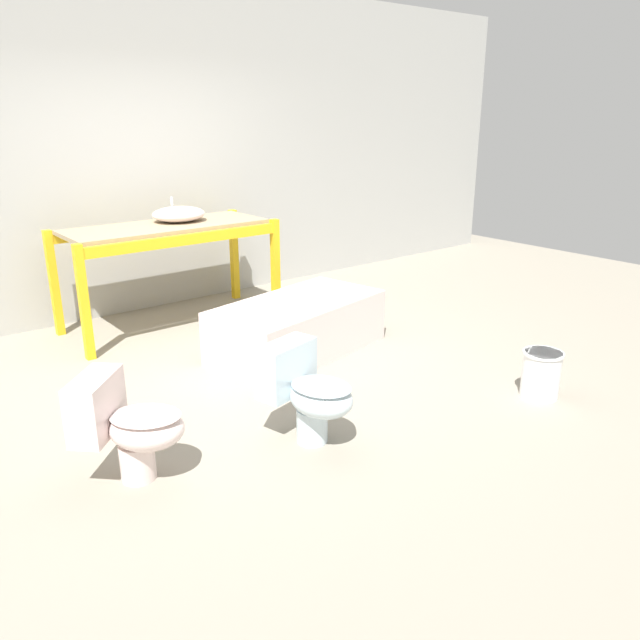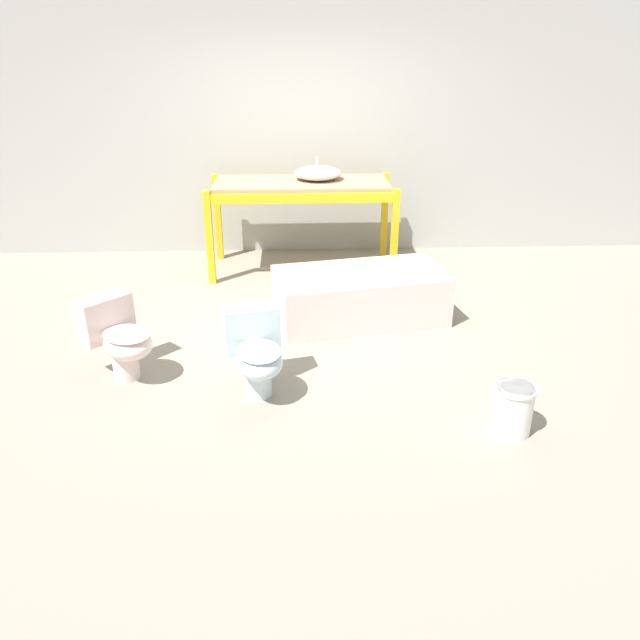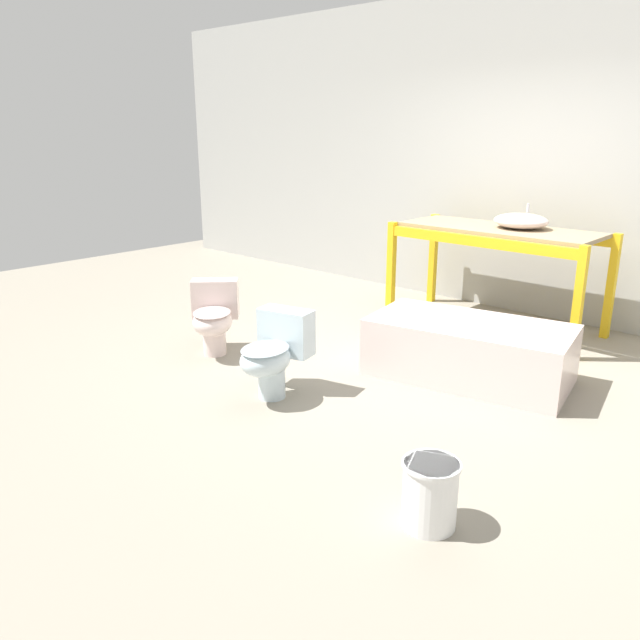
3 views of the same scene
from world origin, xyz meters
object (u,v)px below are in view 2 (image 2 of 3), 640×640
bathtub_main (360,292)px  toilet_near (119,336)px  bucket_white (512,408)px  sink_basin (318,173)px  toilet_far (256,351)px

bathtub_main → toilet_near: bearing=-164.0°
toilet_near → bucket_white: 2.83m
sink_basin → toilet_near: sink_basin is taller
sink_basin → bucket_white: (1.14, -3.21, -0.86)m
sink_basin → bucket_white: size_ratio=1.47×
bathtub_main → toilet_near: (-1.89, -0.97, 0.08)m
sink_basin → toilet_near: bearing=-123.3°
sink_basin → toilet_near: (-1.56, -2.38, -0.70)m
toilet_near → sink_basin: bearing=11.3°
sink_basin → bathtub_main: (0.33, -1.41, -0.77)m
bathtub_main → bucket_white: 1.98m
bucket_white → toilet_near: bearing=162.9°
sink_basin → toilet_near: 2.93m
toilet_near → bucket_white: size_ratio=1.94×
toilet_near → toilet_far: same height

